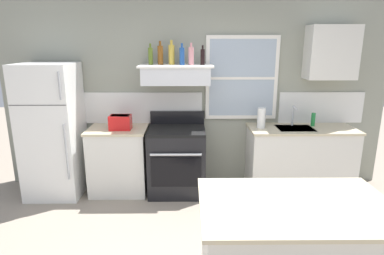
% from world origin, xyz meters
% --- Properties ---
extents(back_wall, '(5.40, 0.11, 2.70)m').
position_xyz_m(back_wall, '(0.03, 2.23, 1.35)').
color(back_wall, gray).
rests_on(back_wall, ground_plane).
extents(refrigerator, '(0.70, 0.72, 1.78)m').
position_xyz_m(refrigerator, '(-1.90, 1.84, 0.89)').
color(refrigerator, white).
rests_on(refrigerator, ground_plane).
extents(counter_left_of_stove, '(0.79, 0.63, 0.91)m').
position_xyz_m(counter_left_of_stove, '(-1.05, 1.90, 0.46)').
color(counter_left_of_stove, silver).
rests_on(counter_left_of_stove, ground_plane).
extents(toaster, '(0.30, 0.20, 0.19)m').
position_xyz_m(toaster, '(-0.99, 1.84, 1.01)').
color(toaster, red).
rests_on(toaster, counter_left_of_stove).
extents(stove_range, '(0.76, 0.69, 1.09)m').
position_xyz_m(stove_range, '(-0.25, 1.86, 0.46)').
color(stove_range, black).
rests_on(stove_range, ground_plane).
extents(range_hood_shelf, '(0.96, 0.52, 0.24)m').
position_xyz_m(range_hood_shelf, '(-0.25, 1.96, 1.62)').
color(range_hood_shelf, silver).
extents(bottle_olive_oil_square, '(0.06, 0.06, 0.27)m').
position_xyz_m(bottle_olive_oil_square, '(-0.58, 2.01, 1.86)').
color(bottle_olive_oil_square, '#4C601E').
rests_on(bottle_olive_oil_square, range_hood_shelf).
extents(bottle_amber_wine, '(0.07, 0.07, 0.30)m').
position_xyz_m(bottle_amber_wine, '(-0.46, 2.01, 1.87)').
color(bottle_amber_wine, brown).
rests_on(bottle_amber_wine, range_hood_shelf).
extents(bottle_champagne_gold_foil, '(0.08, 0.08, 0.31)m').
position_xyz_m(bottle_champagne_gold_foil, '(-0.31, 2.02, 1.88)').
color(bottle_champagne_gold_foil, '#B29333').
rests_on(bottle_champagne_gold_foil, range_hood_shelf).
extents(bottle_blue_liqueur, '(0.07, 0.07, 0.27)m').
position_xyz_m(bottle_blue_liqueur, '(-0.17, 1.94, 1.86)').
color(bottle_blue_liqueur, '#1E478C').
rests_on(bottle_blue_liqueur, range_hood_shelf).
extents(bottle_rose_pink, '(0.07, 0.07, 0.28)m').
position_xyz_m(bottle_rose_pink, '(-0.05, 1.92, 1.86)').
color(bottle_rose_pink, '#C67F84').
rests_on(bottle_rose_pink, range_hood_shelf).
extents(bottle_balsamic_dark, '(0.06, 0.06, 0.25)m').
position_xyz_m(bottle_balsamic_dark, '(0.09, 1.95, 1.85)').
color(bottle_balsamic_dark, black).
rests_on(bottle_balsamic_dark, range_hood_shelf).
extents(counter_right_with_sink, '(1.43, 0.63, 0.91)m').
position_xyz_m(counter_right_with_sink, '(1.45, 1.90, 0.46)').
color(counter_right_with_sink, silver).
rests_on(counter_right_with_sink, ground_plane).
extents(sink_faucet, '(0.03, 0.17, 0.28)m').
position_xyz_m(sink_faucet, '(1.35, 2.00, 1.08)').
color(sink_faucet, silver).
rests_on(sink_faucet, counter_right_with_sink).
extents(paper_towel_roll, '(0.11, 0.11, 0.27)m').
position_xyz_m(paper_towel_roll, '(0.89, 1.90, 1.04)').
color(paper_towel_roll, white).
rests_on(paper_towel_roll, counter_right_with_sink).
extents(dish_soap_bottle, '(0.06, 0.06, 0.18)m').
position_xyz_m(dish_soap_bottle, '(1.63, 2.00, 1.00)').
color(dish_soap_bottle, '#268C3F').
rests_on(dish_soap_bottle, counter_right_with_sink).
extents(upper_cabinet_right, '(0.64, 0.32, 0.70)m').
position_xyz_m(upper_cabinet_right, '(1.80, 2.04, 1.90)').
color(upper_cabinet_right, silver).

